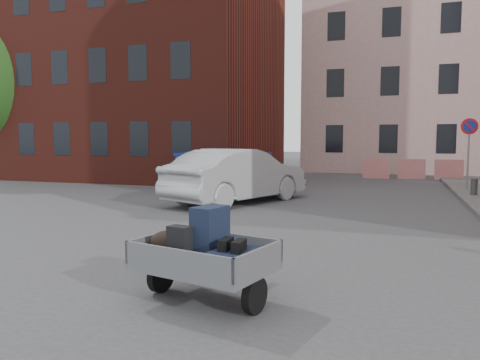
% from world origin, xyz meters
% --- Properties ---
extents(ground, '(120.00, 120.00, 0.00)m').
position_xyz_m(ground, '(0.00, 0.00, 0.00)').
color(ground, '#38383A').
rests_on(ground, ground).
extents(building_brick, '(12.00, 10.00, 14.00)m').
position_xyz_m(building_brick, '(-9.00, 13.00, 7.00)').
color(building_brick, '#591E16').
rests_on(building_brick, ground).
extents(building_pink, '(16.00, 8.00, 14.00)m').
position_xyz_m(building_pink, '(6.00, 22.00, 7.00)').
color(building_pink, '#B8938E').
rests_on(building_pink, ground).
extents(far_building, '(6.00, 6.00, 8.00)m').
position_xyz_m(far_building, '(-20.00, 22.00, 4.00)').
color(far_building, maroon).
rests_on(far_building, ground).
extents(no_parking_sign, '(0.60, 0.09, 2.65)m').
position_xyz_m(no_parking_sign, '(6.00, 9.48, 2.01)').
color(no_parking_sign, gray).
rests_on(no_parking_sign, sidewalk).
extents(barriers, '(4.70, 0.18, 1.00)m').
position_xyz_m(barriers, '(4.20, 15.00, 0.50)').
color(barriers, red).
rests_on(barriers, ground).
extents(trailer, '(1.82, 1.95, 1.20)m').
position_xyz_m(trailer, '(1.27, -4.42, 0.61)').
color(trailer, black).
rests_on(trailer, ground).
extents(dumpster, '(3.71, 2.23, 1.47)m').
position_xyz_m(dumpster, '(-2.91, 7.45, 0.74)').
color(dumpster, navy).
rests_on(dumpster, ground).
extents(silver_car, '(3.60, 5.48, 1.71)m').
position_xyz_m(silver_car, '(-1.25, 4.28, 0.85)').
color(silver_car, '#9EA0A4').
rests_on(silver_car, ground).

